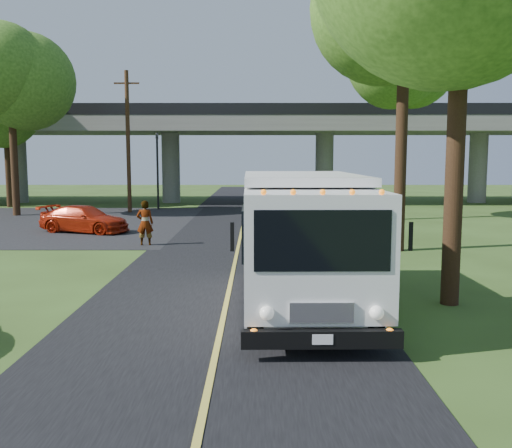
{
  "coord_description": "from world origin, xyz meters",
  "views": [
    {
      "loc": [
        0.77,
        -12.72,
        3.62
      ],
      "look_at": [
        0.72,
        4.22,
        1.6
      ],
      "focal_mm": 40.0,
      "sensor_mm": 36.0,
      "label": 1
    }
  ],
  "objects_px": {
    "traffic_signal": "(157,162)",
    "tree_left_far": "(7,101)",
    "pedestrian": "(145,223)",
    "utility_pole": "(128,141)",
    "red_sedan": "(84,219)",
    "tree_right_far": "(409,72)",
    "step_van": "(303,236)",
    "tree_left_lot": "(13,84)"
  },
  "relations": [
    {
      "from": "tree_right_far",
      "to": "tree_left_far",
      "type": "xyz_separation_m",
      "value": [
        -26.0,
        8.0,
        -0.85
      ]
    },
    {
      "from": "tree_left_lot",
      "to": "step_van",
      "type": "xyz_separation_m",
      "value": [
        15.64,
        -21.18,
        -6.17
      ]
    },
    {
      "from": "traffic_signal",
      "to": "utility_pole",
      "type": "distance_m",
      "value": 2.86
    },
    {
      "from": "tree_left_far",
      "to": "pedestrian",
      "type": "height_order",
      "value": "tree_left_far"
    },
    {
      "from": "traffic_signal",
      "to": "step_van",
      "type": "xyz_separation_m",
      "value": [
        7.84,
        -25.35,
        -1.47
      ]
    },
    {
      "from": "utility_pole",
      "to": "tree_right_far",
      "type": "xyz_separation_m",
      "value": [
        16.71,
        -4.16,
        3.71
      ]
    },
    {
      "from": "utility_pole",
      "to": "tree_left_lot",
      "type": "distance_m",
      "value": 7.43
    },
    {
      "from": "traffic_signal",
      "to": "pedestrian",
      "type": "height_order",
      "value": "traffic_signal"
    },
    {
      "from": "traffic_signal",
      "to": "pedestrian",
      "type": "distance_m",
      "value": 16.08
    },
    {
      "from": "tree_left_far",
      "to": "red_sedan",
      "type": "bearing_deg",
      "value": -55.59
    },
    {
      "from": "utility_pole",
      "to": "step_van",
      "type": "height_order",
      "value": "utility_pole"
    },
    {
      "from": "tree_left_far",
      "to": "pedestrian",
      "type": "bearing_deg",
      "value": -53.57
    },
    {
      "from": "traffic_signal",
      "to": "tree_left_far",
      "type": "height_order",
      "value": "tree_left_far"
    },
    {
      "from": "traffic_signal",
      "to": "utility_pole",
      "type": "relative_size",
      "value": 0.58
    },
    {
      "from": "step_van",
      "to": "tree_left_far",
      "type": "bearing_deg",
      "value": 123.55
    },
    {
      "from": "pedestrian",
      "to": "tree_right_far",
      "type": "bearing_deg",
      "value": -148.04
    },
    {
      "from": "utility_pole",
      "to": "tree_left_far",
      "type": "xyz_separation_m",
      "value": [
        -9.29,
        3.84,
        2.86
      ]
    },
    {
      "from": "traffic_signal",
      "to": "tree_left_far",
      "type": "xyz_separation_m",
      "value": [
        -10.79,
        1.84,
        4.25
      ]
    },
    {
      "from": "tree_left_far",
      "to": "tree_right_far",
      "type": "bearing_deg",
      "value": -17.1
    },
    {
      "from": "utility_pole",
      "to": "pedestrian",
      "type": "xyz_separation_m",
      "value": [
        3.7,
        -13.77,
        -3.67
      ]
    },
    {
      "from": "pedestrian",
      "to": "traffic_signal",
      "type": "bearing_deg",
      "value": -86.54
    },
    {
      "from": "pedestrian",
      "to": "tree_left_lot",
      "type": "bearing_deg",
      "value": -53.75
    },
    {
      "from": "utility_pole",
      "to": "red_sedan",
      "type": "relative_size",
      "value": 2.05
    },
    {
      "from": "tree_right_far",
      "to": "step_van",
      "type": "relative_size",
      "value": 1.44
    },
    {
      "from": "red_sedan",
      "to": "pedestrian",
      "type": "distance_m",
      "value": 5.46
    },
    {
      "from": "tree_right_far",
      "to": "pedestrian",
      "type": "bearing_deg",
      "value": -143.55
    },
    {
      "from": "tree_left_lot",
      "to": "tree_right_far",
      "type": "bearing_deg",
      "value": -4.97
    },
    {
      "from": "tree_right_far",
      "to": "tree_left_far",
      "type": "relative_size",
      "value": 1.11
    },
    {
      "from": "traffic_signal",
      "to": "pedestrian",
      "type": "bearing_deg",
      "value": -82.06
    },
    {
      "from": "tree_right_far",
      "to": "tree_left_far",
      "type": "height_order",
      "value": "tree_right_far"
    },
    {
      "from": "utility_pole",
      "to": "tree_right_far",
      "type": "distance_m",
      "value": 17.61
    },
    {
      "from": "utility_pole",
      "to": "step_van",
      "type": "bearing_deg",
      "value": -68.2
    },
    {
      "from": "traffic_signal",
      "to": "tree_left_far",
      "type": "distance_m",
      "value": 11.75
    },
    {
      "from": "pedestrian",
      "to": "utility_pole",
      "type": "bearing_deg",
      "value": -79.45
    },
    {
      "from": "traffic_signal",
      "to": "red_sedan",
      "type": "height_order",
      "value": "traffic_signal"
    },
    {
      "from": "step_van",
      "to": "pedestrian",
      "type": "relative_size",
      "value": 4.13
    },
    {
      "from": "pedestrian",
      "to": "step_van",
      "type": "bearing_deg",
      "value": 116.01
    },
    {
      "from": "utility_pole",
      "to": "red_sedan",
      "type": "bearing_deg",
      "value": -89.91
    },
    {
      "from": "utility_pole",
      "to": "tree_left_far",
      "type": "relative_size",
      "value": 0.91
    },
    {
      "from": "tree_left_lot",
      "to": "tree_left_far",
      "type": "distance_m",
      "value": 6.72
    },
    {
      "from": "tree_left_far",
      "to": "step_van",
      "type": "bearing_deg",
      "value": -55.57
    },
    {
      "from": "tree_right_far",
      "to": "pedestrian",
      "type": "relative_size",
      "value": 5.96
    }
  ]
}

